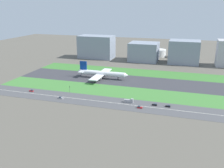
% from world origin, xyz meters
% --- Properties ---
extents(ground_plane, '(800.00, 800.00, 0.00)m').
position_xyz_m(ground_plane, '(0.00, 0.00, 0.00)').
color(ground_plane, '#5B564C').
extents(runway, '(280.00, 46.00, 0.10)m').
position_xyz_m(runway, '(0.00, 0.00, 0.05)').
color(runway, '#38383D').
rests_on(runway, ground_plane).
extents(grass_median_north, '(280.00, 36.00, 0.10)m').
position_xyz_m(grass_median_north, '(0.00, 41.00, 0.05)').
color(grass_median_north, '#3D7A33').
rests_on(grass_median_north, ground_plane).
extents(grass_median_south, '(280.00, 36.00, 0.10)m').
position_xyz_m(grass_median_south, '(0.00, -41.00, 0.05)').
color(grass_median_south, '#427F38').
rests_on(grass_median_south, ground_plane).
extents(highway, '(280.00, 28.00, 0.10)m').
position_xyz_m(highway, '(0.00, -73.00, 0.05)').
color(highway, '#4C4C4F').
rests_on(highway, ground_plane).
extents(highway_centerline, '(266.00, 0.50, 0.01)m').
position_xyz_m(highway_centerline, '(0.00, -73.00, 0.11)').
color(highway_centerline, silver).
rests_on(highway_centerline, highway).
extents(airliner, '(65.00, 56.00, 19.70)m').
position_xyz_m(airliner, '(-40.83, 0.00, 6.23)').
color(airliner, white).
rests_on(airliner, runway).
extents(car_1, '(4.40, 1.80, 2.00)m').
position_xyz_m(car_1, '(-93.20, -68.00, 0.92)').
color(car_1, '#B2191E').
rests_on(car_1, highway).
extents(car_2, '(4.40, 1.80, 2.00)m').
position_xyz_m(car_2, '(22.46, -78.00, 0.92)').
color(car_2, '#B2191E').
rests_on(car_2, highway).
extents(truck_0, '(8.40, 2.50, 4.00)m').
position_xyz_m(truck_0, '(10.48, -68.00, 1.67)').
color(truck_0, '#99999E').
rests_on(truck_0, highway).
extents(car_0, '(4.40, 1.80, 2.00)m').
position_xyz_m(car_0, '(45.88, -68.00, 0.92)').
color(car_0, black).
rests_on(car_0, highway).
extents(car_4, '(4.40, 1.80, 2.00)m').
position_xyz_m(car_4, '(34.15, -68.00, 0.92)').
color(car_4, black).
rests_on(car_4, highway).
extents(car_3, '(4.40, 1.80, 2.00)m').
position_xyz_m(car_3, '(-54.02, -78.00, 0.92)').
color(car_3, '#99999E').
rests_on(car_3, highway).
extents(traffic_light, '(0.36, 0.50, 7.20)m').
position_xyz_m(traffic_light, '(-53.42, -60.01, 4.29)').
color(traffic_light, '#4C4C51').
rests_on(traffic_light, highway).
extents(terminal_building, '(57.26, 31.43, 37.11)m').
position_xyz_m(terminal_building, '(-90.00, 114.00, 18.56)').
color(terminal_building, gray).
rests_on(terminal_building, ground_plane).
extents(hangar_building, '(44.55, 37.79, 29.17)m').
position_xyz_m(hangar_building, '(-9.92, 114.00, 14.59)').
color(hangar_building, gray).
rests_on(hangar_building, ground_plane).
extents(office_tower, '(44.90, 33.00, 35.14)m').
position_xyz_m(office_tower, '(51.48, 114.00, 17.57)').
color(office_tower, gray).
rests_on(office_tower, ground_plane).
extents(fuel_tank_west, '(16.17, 16.17, 16.05)m').
position_xyz_m(fuel_tank_west, '(-13.47, 159.00, 8.03)').
color(fuel_tank_west, silver).
rests_on(fuel_tank_west, ground_plane).
extents(fuel_tank_centre, '(23.58, 23.58, 12.20)m').
position_xyz_m(fuel_tank_centre, '(8.98, 159.00, 6.10)').
color(fuel_tank_centre, silver).
rests_on(fuel_tank_centre, ground_plane).
extents(fuel_tank_east, '(20.61, 20.61, 16.86)m').
position_xyz_m(fuel_tank_east, '(44.52, 159.00, 8.43)').
color(fuel_tank_east, silver).
rests_on(fuel_tank_east, ground_plane).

